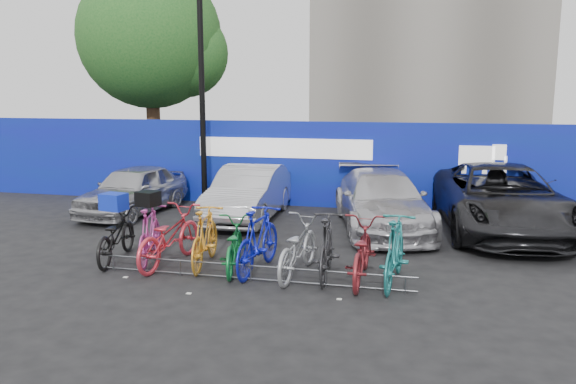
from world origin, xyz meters
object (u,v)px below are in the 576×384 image
(car_3, at_px, (500,199))
(car_1, at_px, (248,193))
(tree, at_px, (157,40))
(bike_9, at_px, (395,251))
(car_0, at_px, (133,190))
(car_2, at_px, (382,201))
(bike_0, at_px, (116,235))
(bike_3, at_px, (205,237))
(bike_6, at_px, (297,247))
(bike_1, at_px, (150,234))
(bike_rack, at_px, (251,272))
(lamppost, at_px, (202,90))
(bike_8, at_px, (361,251))
(bike_2, at_px, (169,237))
(bike_7, at_px, (326,246))
(bike_4, at_px, (233,245))
(bike_5, at_px, (258,240))

(car_3, bearing_deg, car_1, 175.32)
(tree, distance_m, bike_9, 14.48)
(car_0, height_order, car_2, car_2)
(tree, bearing_deg, bike_0, -68.85)
(car_0, bearing_deg, bike_3, -43.37)
(car_0, xyz_separation_m, car_1, (3.19, 0.02, 0.03))
(bike_9, bearing_deg, car_2, -77.24)
(car_3, height_order, bike_6, car_3)
(bike_1, bearing_deg, bike_rack, 149.36)
(bike_3, bearing_deg, lamppost, -75.67)
(car_0, relative_size, bike_3, 2.05)
(car_1, distance_m, bike_8, 5.26)
(car_2, bearing_deg, bike_rack, -127.53)
(lamppost, xyz_separation_m, bike_9, (5.60, -5.61, -2.68))
(bike_2, height_order, bike_9, bike_9)
(tree, xyz_separation_m, bike_0, (3.90, -10.08, -4.57))
(bike_rack, xyz_separation_m, car_1, (-1.44, 4.57, 0.51))
(bike_0, relative_size, bike_9, 0.97)
(bike_2, distance_m, bike_6, 2.47)
(tree, distance_m, car_1, 9.21)
(bike_7, bearing_deg, bike_1, -5.41)
(bike_3, relative_size, bike_4, 1.03)
(bike_3, relative_size, bike_7, 0.99)
(car_1, bearing_deg, car_2, -5.75)
(bike_5, height_order, bike_7, bike_5)
(tree, relative_size, car_2, 1.67)
(bike_rack, relative_size, car_3, 1.00)
(bike_1, bearing_deg, bike_6, 162.78)
(bike_5, bearing_deg, bike_9, -177.89)
(bike_rack, xyz_separation_m, bike_2, (-1.76, 0.56, 0.38))
(tree, height_order, car_1, tree)
(bike_0, xyz_separation_m, bike_4, (2.39, -0.05, -0.02))
(tree, height_order, bike_7, tree)
(bike_rack, xyz_separation_m, bike_6, (0.71, 0.50, 0.35))
(car_2, bearing_deg, bike_2, -147.95)
(car_2, relative_size, bike_1, 2.55)
(car_2, xyz_separation_m, bike_3, (-2.98, -3.70, -0.12))
(bike_1, bearing_deg, bike_4, 161.85)
(lamppost, bearing_deg, bike_rack, -61.93)
(bike_rack, bearing_deg, lamppost, 118.07)
(bike_5, bearing_deg, bike_7, -175.76)
(car_1, xyz_separation_m, bike_8, (3.27, -4.12, -0.15))
(car_3, bearing_deg, bike_3, -150.14)
(bike_3, height_order, bike_4, bike_3)
(car_2, bearing_deg, lamppost, 148.23)
(bike_rack, relative_size, bike_7, 2.99)
(car_2, distance_m, bike_0, 6.09)
(bike_0, bearing_deg, bike_8, 168.48)
(car_2, bearing_deg, bike_7, -113.92)
(car_0, xyz_separation_m, bike_4, (4.15, -4.03, -0.18))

